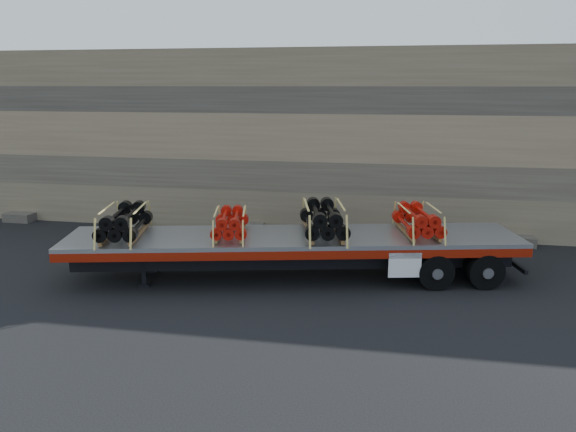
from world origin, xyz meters
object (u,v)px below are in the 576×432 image
bundle_midfront (230,224)px  bundle_midrear (323,220)px  trailer (293,256)px  bundle_front (124,223)px  bundle_rear (418,221)px

bundle_midfront → bundle_midrear: bearing=-0.0°
trailer → bundle_front: 5.02m
bundle_front → bundle_rear: bearing=-0.0°
trailer → bundle_midrear: bundle_midrear is taller
trailer → bundle_rear: 3.86m
bundle_midrear → bundle_midfront: bearing=180.0°
bundle_front → bundle_rear: bundle_front is taller
bundle_midfront → bundle_rear: size_ratio=0.92×
bundle_front → bundle_midfront: (3.00, 0.69, -0.06)m
bundle_midfront → bundle_rear: bearing=0.0°
bundle_front → bundle_midrear: (5.66, 1.30, 0.02)m
trailer → bundle_midfront: bundle_midfront is taller
bundle_midfront → bundle_rear: bundle_rear is taller
trailer → bundle_rear: size_ratio=6.15×
bundle_front → bundle_midrear: bundle_midrear is taller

